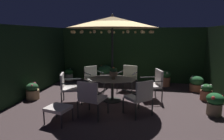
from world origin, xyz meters
TOP-DOWN VIEW (x-y plane):
  - ground_plane at (0.00, 0.00)m, footprint 6.92×6.57m
  - hedge_backdrop_rear at (0.00, 3.14)m, footprint 6.92×0.30m
  - hedge_backdrop_left at (-3.31, 0.00)m, footprint 0.30×6.57m
  - patio_dining_table at (-0.26, 0.25)m, footprint 1.51×1.10m
  - patio_umbrella at (-0.26, 0.25)m, footprint 2.79×2.79m
  - centerpiece_planter at (-0.20, 0.13)m, footprint 0.25×0.25m
  - patio_chair_north at (-1.21, 1.24)m, footprint 0.83×0.83m
  - patio_chair_northeast at (-1.56, -0.20)m, footprint 0.79×0.77m
  - patio_chair_east at (-0.55, -1.10)m, footprint 0.73×0.73m
  - patio_chair_southeast at (0.69, -0.76)m, footprint 0.81×0.81m
  - patio_chair_south at (1.06, 0.69)m, footprint 0.77×0.80m
  - patio_chair_southwest at (0.11, 1.58)m, footprint 0.76×0.74m
  - ottoman_footrest at (-1.23, -1.57)m, footprint 0.62×0.58m
  - potted_plant_front_corner at (-1.05, 2.58)m, footprint 0.58×0.58m
  - potted_plant_back_right at (2.68, 1.96)m, footprint 0.51×0.51m
  - potted_plant_back_left at (2.64, -0.31)m, footprint 0.44×0.44m
  - potted_plant_right_near at (-2.82, 2.65)m, footprint 0.39×0.40m
  - potted_plant_left_near at (-2.89, -0.12)m, footprint 0.42×0.42m
  - potted_plant_right_far at (2.75, 0.91)m, footprint 0.37×0.37m
  - potted_plant_left_far at (1.56, 2.45)m, footprint 0.44×0.44m

SIDE VIEW (x-z plane):
  - ground_plane at x=0.00m, z-range -0.02..0.00m
  - potted_plant_right_far at x=2.75m, z-range 0.00..0.54m
  - potted_plant_left_near at x=-2.89m, z-range -0.01..0.55m
  - potted_plant_right_near at x=-2.82m, z-range 0.01..0.54m
  - potted_plant_back_right at x=2.68m, z-range 0.01..0.59m
  - potted_plant_back_left at x=2.64m, z-range 0.02..0.63m
  - potted_plant_left_far at x=1.56m, z-range 0.02..0.67m
  - ottoman_footrest at x=-1.23m, z-range 0.16..0.58m
  - potted_plant_front_corner at x=-1.05m, z-range 0.04..0.82m
  - patio_chair_southwest at x=0.11m, z-range 0.07..1.00m
  - patio_chair_north at x=-1.21m, z-range 0.08..1.00m
  - patio_chair_northeast at x=-1.56m, z-range 0.08..1.02m
  - patio_chair_south at x=1.06m, z-range 0.07..1.05m
  - patio_chair_southeast at x=0.69m, z-range 0.08..1.06m
  - patio_chair_east at x=-0.55m, z-range 0.09..1.08m
  - patio_dining_table at x=-0.26m, z-range 0.22..0.97m
  - centerpiece_planter at x=-0.20m, z-range 0.78..1.16m
  - hedge_backdrop_rear at x=0.00m, z-range 0.00..2.41m
  - hedge_backdrop_left at x=-3.31m, z-range 0.00..2.41m
  - patio_umbrella at x=-0.26m, z-range 1.12..3.85m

